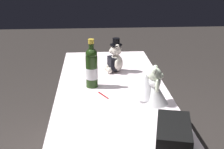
% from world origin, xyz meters
% --- Properties ---
extents(reception_table, '(1.84, 0.76, 0.79)m').
position_xyz_m(reception_table, '(0.00, 0.00, 0.39)').
color(reception_table, white).
rests_on(reception_table, ground_plane).
extents(teddy_bear_groom, '(0.16, 0.15, 0.27)m').
position_xyz_m(teddy_bear_groom, '(0.34, -0.05, 0.89)').
color(teddy_bear_groom, beige).
rests_on(teddy_bear_groom, reception_table).
extents(teddy_bear_bride, '(0.19, 0.23, 0.24)m').
position_xyz_m(teddy_bear_bride, '(-0.25, -0.23, 0.89)').
color(teddy_bear_bride, white).
rests_on(teddy_bear_bride, reception_table).
extents(champagne_bottle, '(0.08, 0.08, 0.34)m').
position_xyz_m(champagne_bottle, '(0.04, 0.14, 0.93)').
color(champagne_bottle, '#1D3512').
rests_on(champagne_bottle, reception_table).
extents(signing_pen, '(0.11, 0.07, 0.01)m').
position_xyz_m(signing_pen, '(-0.13, 0.07, 0.79)').
color(signing_pen, maroon).
rests_on(signing_pen, reception_table).
extents(gift_case_black, '(0.32, 0.22, 0.11)m').
position_xyz_m(gift_case_black, '(-0.73, -0.24, 0.84)').
color(gift_case_black, black).
rests_on(gift_case_black, reception_table).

